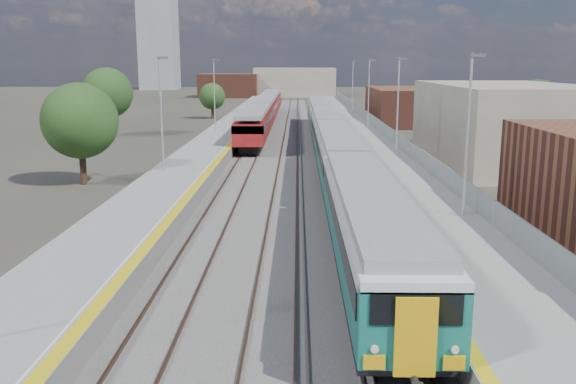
{
  "coord_description": "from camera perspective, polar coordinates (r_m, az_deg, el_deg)",
  "views": [
    {
      "loc": [
        -1.22,
        -6.08,
        8.05
      ],
      "look_at": [
        -1.66,
        21.61,
        2.2
      ],
      "focal_mm": 38.0,
      "sensor_mm": 36.0,
      "label": 1
    }
  ],
  "objects": [
    {
      "name": "buildings",
      "position": [
        145.69,
        -5.9,
        12.91
      ],
      "size": [
        72.0,
        185.5,
        40.0
      ],
      "color": "brown",
      "rests_on": "ground"
    },
    {
      "name": "green_train",
      "position": [
        50.7,
        4.0,
        5.12
      ],
      "size": [
        2.67,
        74.4,
        2.94
      ],
      "color": "black",
      "rests_on": "ground"
    },
    {
      "name": "tree_c",
      "position": [
        91.84,
        -7.11,
        8.87
      ],
      "size": [
        3.87,
        3.87,
        5.24
      ],
      "color": "#382619",
      "rests_on": "ground"
    },
    {
      "name": "tracks",
      "position": [
        60.78,
        0.5,
        4.42
      ],
      "size": [
        8.96,
        160.0,
        0.17
      ],
      "color": "#4C3323",
      "rests_on": "ground"
    },
    {
      "name": "red_train",
      "position": [
        80.49,
        -2.16,
        7.67
      ],
      "size": [
        2.8,
        56.76,
        3.53
      ],
      "color": "black",
      "rests_on": "ground"
    },
    {
      "name": "tree_a",
      "position": [
        43.12,
        -18.91,
        6.32
      ],
      "size": [
        5.06,
        5.06,
        6.85
      ],
      "color": "#382619",
      "rests_on": "ground"
    },
    {
      "name": "tree_d",
      "position": [
        71.38,
        22.3,
        7.83
      ],
      "size": [
        4.74,
        4.74,
        6.43
      ],
      "color": "#382619",
      "rests_on": "ground"
    },
    {
      "name": "ground",
      "position": [
        56.67,
        2.14,
        3.75
      ],
      "size": [
        320.0,
        320.0,
        0.0
      ],
      "primitive_type": "plane",
      "color": "#47443A",
      "rests_on": "ground"
    },
    {
      "name": "tree_b",
      "position": [
        71.87,
        -16.56,
        8.86
      ],
      "size": [
        5.64,
        5.64,
        7.65
      ],
      "color": "#382619",
      "rests_on": "ground"
    },
    {
      "name": "platform_right",
      "position": [
        59.41,
        7.21,
        4.57
      ],
      "size": [
        4.7,
        155.0,
        8.52
      ],
      "color": "slate",
      "rests_on": "ground"
    },
    {
      "name": "platform_left",
      "position": [
        59.57,
        -6.67,
        4.58
      ],
      "size": [
        4.3,
        155.0,
        8.52
      ],
      "color": "slate",
      "rests_on": "ground"
    },
    {
      "name": "ballast_bed",
      "position": [
        59.14,
        -0.09,
        4.13
      ],
      "size": [
        10.5,
        155.0,
        0.06
      ],
      "primitive_type": "cube",
      "color": "#565451",
      "rests_on": "ground"
    }
  ]
}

